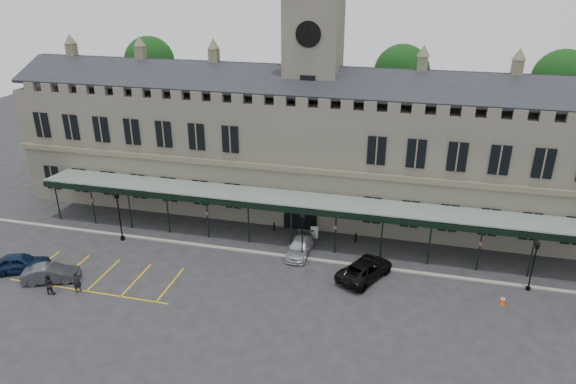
% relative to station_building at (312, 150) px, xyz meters
% --- Properties ---
extents(ground, '(140.00, 140.00, 0.00)m').
position_rel_station_building_xyz_m(ground, '(0.00, -15.91, -6.47)').
color(ground, '#272729').
extents(station_building, '(60.00, 10.36, 17.30)m').
position_rel_station_building_xyz_m(station_building, '(0.00, 0.00, 0.00)').
color(station_building, '#5F5B4F').
rests_on(station_building, ground).
extents(clock_tower, '(5.60, 5.60, 24.80)m').
position_rel_station_building_xyz_m(clock_tower, '(0.00, 0.09, 6.64)').
color(clock_tower, '#5F5B4F').
rests_on(clock_tower, ground).
extents(canopy, '(50.00, 4.10, 4.30)m').
position_rel_station_building_xyz_m(canopy, '(0.00, -8.45, -4.06)').
color(canopy, '#8C9E93').
rests_on(canopy, ground).
extents(kerb, '(60.00, 0.40, 0.12)m').
position_rel_station_building_xyz_m(kerb, '(0.00, -10.41, -6.41)').
color(kerb, gray).
rests_on(kerb, ground).
extents(parking_markings, '(16.00, 6.00, 0.01)m').
position_rel_station_building_xyz_m(parking_markings, '(-14.00, -17.41, -6.47)').
color(parking_markings, gold).
rests_on(parking_markings, ground).
extents(tree_behind_left, '(6.00, 6.00, 16.00)m').
position_rel_station_building_xyz_m(tree_behind_left, '(-22.00, 9.09, 6.35)').
color(tree_behind_left, '#332314').
rests_on(tree_behind_left, ground).
extents(tree_behind_mid, '(6.00, 6.00, 16.00)m').
position_rel_station_building_xyz_m(tree_behind_mid, '(8.00, 9.09, 6.35)').
color(tree_behind_mid, '#332314').
rests_on(tree_behind_mid, ground).
extents(tree_behind_right, '(6.00, 6.00, 16.00)m').
position_rel_station_building_xyz_m(tree_behind_right, '(24.00, 9.09, 6.35)').
color(tree_behind_right, '#332314').
rests_on(tree_behind_right, ground).
extents(lamp_post_left, '(0.48, 0.48, 5.03)m').
position_rel_station_building_xyz_m(lamp_post_left, '(-15.63, -11.10, -3.48)').
color(lamp_post_left, black).
rests_on(lamp_post_left, ground).
extents(lamp_post_mid, '(0.44, 0.44, 4.64)m').
position_rel_station_building_xyz_m(lamp_post_mid, '(1.46, -10.77, -3.72)').
color(lamp_post_mid, black).
rests_on(lamp_post_mid, ground).
extents(lamp_post_right, '(0.42, 0.42, 4.39)m').
position_rel_station_building_xyz_m(lamp_post_right, '(19.71, -10.78, -3.86)').
color(lamp_post_right, black).
rests_on(lamp_post_right, ground).
extents(traffic_cone, '(0.46, 0.46, 0.73)m').
position_rel_station_building_xyz_m(traffic_cone, '(17.48, -13.28, -6.11)').
color(traffic_cone, '#E74707').
rests_on(traffic_cone, ground).
extents(sign_board, '(0.72, 0.16, 1.23)m').
position_rel_station_building_xyz_m(sign_board, '(1.70, -6.48, -5.87)').
color(sign_board, black).
rests_on(sign_board, ground).
extents(bollard_left, '(0.15, 0.15, 0.87)m').
position_rel_station_building_xyz_m(bollard_left, '(-2.35, -5.99, -6.03)').
color(bollard_left, black).
rests_on(bollard_left, ground).
extents(bollard_right, '(0.17, 0.17, 0.94)m').
position_rel_station_building_xyz_m(bollard_right, '(5.57, -6.37, -6.00)').
color(bollard_right, black).
rests_on(bollard_right, ground).
extents(car_left_a, '(5.01, 3.47, 1.58)m').
position_rel_station_building_xyz_m(car_left_a, '(-21.00, -18.01, -5.68)').
color(car_left_a, '#0B1934').
rests_on(car_left_a, ground).
extents(car_left_b, '(4.63, 3.05, 1.44)m').
position_rel_station_building_xyz_m(car_left_b, '(-17.50, -18.72, -5.75)').
color(car_left_b, '#383B40').
rests_on(car_left_b, ground).
extents(car_taxi, '(1.94, 4.63, 1.33)m').
position_rel_station_building_xyz_m(car_taxi, '(1.00, -9.57, -5.80)').
color(car_taxi, '#A4A7AC').
rests_on(car_taxi, ground).
extents(car_van, '(4.84, 6.05, 1.53)m').
position_rel_station_building_xyz_m(car_van, '(7.00, -12.06, -5.70)').
color(car_van, black).
rests_on(car_van, ground).
extents(person_a, '(0.70, 0.79, 1.82)m').
position_rel_station_building_xyz_m(person_a, '(-14.52, -19.51, -5.56)').
color(person_a, black).
rests_on(person_a, ground).
extents(person_b, '(0.95, 0.81, 1.73)m').
position_rel_station_building_xyz_m(person_b, '(-16.51, -20.27, -5.60)').
color(person_b, black).
rests_on(person_b, ground).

